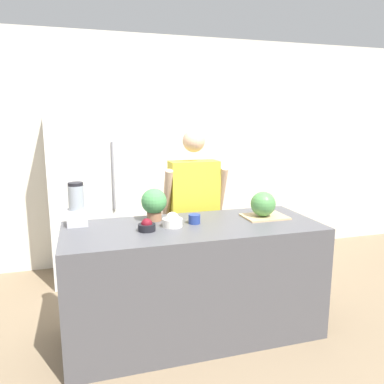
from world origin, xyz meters
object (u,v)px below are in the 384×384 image
(blender, at_px, (77,207))
(watermelon, at_px, (263,204))
(bowl_cream, at_px, (172,221))
(person, at_px, (194,214))
(bowl_cherries, at_px, (147,226))
(potted_plant, at_px, (154,203))
(bowl_small_blue, at_px, (194,219))
(refrigerator, at_px, (89,190))

(blender, bearing_deg, watermelon, -7.77)
(watermelon, distance_m, bowl_cream, 0.77)
(person, height_order, bowl_cherries, person)
(person, distance_m, blender, 1.13)
(person, xyz_separation_m, bowl_cream, (-0.36, -0.63, 0.12))
(blender, relative_size, potted_plant, 1.28)
(watermelon, bearing_deg, potted_plant, 168.77)
(potted_plant, bearing_deg, bowl_small_blue, -32.05)
(person, xyz_separation_m, blender, (-1.04, -0.39, 0.22))
(person, distance_m, potted_plant, 0.65)
(bowl_cream, bearing_deg, blender, 160.88)
(bowl_cherries, relative_size, bowl_small_blue, 1.38)
(bowl_cream, bearing_deg, bowl_small_blue, 10.84)
(potted_plant, bearing_deg, watermelon, -11.23)
(person, bearing_deg, bowl_small_blue, -106.32)
(potted_plant, bearing_deg, person, 42.57)
(bowl_cherries, distance_m, potted_plant, 0.30)
(refrigerator, bearing_deg, potted_plant, -67.56)
(bowl_cream, xyz_separation_m, potted_plant, (-0.10, 0.21, 0.10))
(bowl_cherries, bearing_deg, refrigerator, 104.57)
(refrigerator, height_order, blender, refrigerator)
(refrigerator, distance_m, potted_plant, 1.23)
(bowl_small_blue, relative_size, potted_plant, 0.36)
(bowl_cream, height_order, blender, blender)
(person, distance_m, bowl_small_blue, 0.63)
(refrigerator, bearing_deg, bowl_cream, -67.16)
(refrigerator, height_order, bowl_cream, refrigerator)
(person, height_order, potted_plant, person)
(refrigerator, height_order, potted_plant, refrigerator)
(potted_plant, bearing_deg, blender, 177.44)
(watermelon, xyz_separation_m, potted_plant, (-0.86, 0.17, 0.03))
(watermelon, height_order, bowl_small_blue, watermelon)
(bowl_small_blue, bearing_deg, bowl_cherries, -166.82)
(bowl_cherries, relative_size, potted_plant, 0.49)
(bowl_small_blue, bearing_deg, potted_plant, 147.95)
(person, bearing_deg, blender, -159.38)
(person, height_order, blender, person)
(bowl_cherries, height_order, bowl_small_blue, bowl_cherries)
(bowl_cream, relative_size, potted_plant, 0.58)
(watermelon, distance_m, potted_plant, 0.88)
(watermelon, distance_m, bowl_small_blue, 0.59)
(refrigerator, bearing_deg, person, -38.06)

